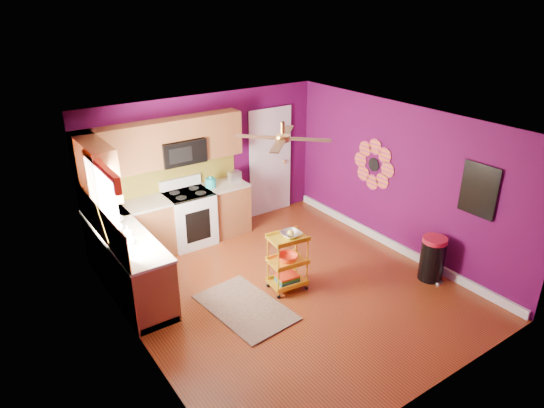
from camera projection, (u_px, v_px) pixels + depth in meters
ground at (289, 289)px, 7.25m from camera, size 5.00×5.00×0.00m
room_envelope at (292, 187)px, 6.60m from camera, size 4.54×5.04×2.52m
lower_cabinets at (154, 240)px, 7.74m from camera, size 2.81×2.31×0.94m
electric_range at (190, 217)px, 8.40m from camera, size 0.76×0.66×1.13m
upper_cabinetry at (143, 152)px, 7.51m from camera, size 2.80×2.30×1.26m
left_window at (103, 192)px, 6.18m from camera, size 0.08×1.35×1.08m
panel_door at (270, 163)px, 9.39m from camera, size 0.95×0.11×2.15m
right_wall_art at (418, 175)px, 7.57m from camera, size 0.04×2.74×1.04m
ceiling_fan at (282, 137)px, 6.47m from camera, size 1.01×1.01×0.26m
shag_rug at (245, 307)px, 6.80m from camera, size 1.01×1.51×0.02m
rolling_cart at (288, 259)px, 7.06m from camera, size 0.58×0.45×0.97m
trash_can at (432, 258)px, 7.37m from camera, size 0.39×0.41×0.71m
teal_kettle at (211, 183)px, 8.43m from camera, size 0.18×0.18×0.21m
toaster at (234, 176)px, 8.71m from camera, size 0.22×0.15×0.18m
soap_bottle_a at (127, 233)px, 6.67m from camera, size 0.09×0.09×0.19m
soap_bottle_b at (119, 226)px, 6.89m from camera, size 0.13×0.13×0.17m
counter_dish at (116, 220)px, 7.18m from camera, size 0.24×0.24×0.06m
counter_cup at (132, 241)px, 6.55m from camera, size 0.11×0.11×0.09m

